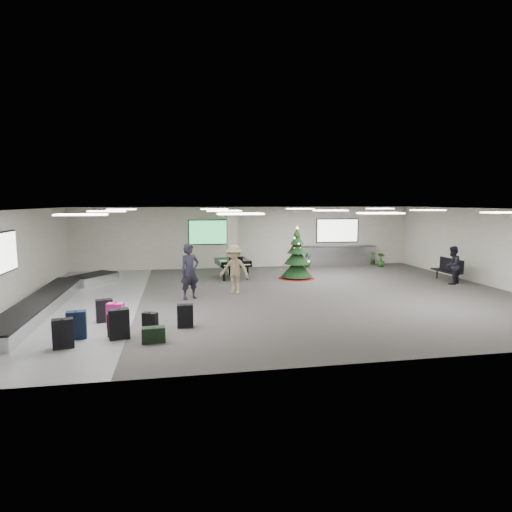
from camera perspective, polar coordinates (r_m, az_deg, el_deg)
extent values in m
plane|color=#3C3937|center=(16.09, 2.94, -5.20)|extent=(18.00, 18.00, 0.00)
cube|color=#AFABA0|center=(22.66, -1.15, 2.51)|extent=(18.00, 0.02, 3.20)
cube|color=#AFABA0|center=(9.24, 13.16, -4.54)|extent=(18.00, 0.02, 3.20)
cube|color=#AFABA0|center=(16.29, -29.52, -0.26)|extent=(0.02, 14.00, 3.20)
cube|color=#AFABA0|center=(19.94, 29.02, 0.97)|extent=(0.02, 14.00, 3.20)
cube|color=silver|center=(15.72, 3.01, 6.27)|extent=(18.00, 14.00, 0.02)
cube|color=slate|center=(16.02, -22.36, -5.78)|extent=(4.00, 14.00, 0.01)
cube|color=#A7A099|center=(21.13, -3.21, 2.16)|extent=(0.50, 0.50, 3.20)
cube|color=green|center=(22.35, -6.20, 3.18)|extent=(2.20, 0.08, 1.30)
cube|color=white|center=(23.91, 10.80, 3.35)|extent=(2.40, 0.08, 1.30)
cube|color=white|center=(15.31, -30.62, 0.38)|extent=(0.08, 2.10, 1.30)
cube|color=white|center=(11.52, -22.26, 5.12)|extent=(1.20, 0.60, 0.04)
cube|color=white|center=(15.46, -19.27, 5.65)|extent=(1.20, 0.60, 0.04)
cube|color=white|center=(19.42, -17.49, 5.95)|extent=(1.20, 0.60, 0.04)
cube|color=white|center=(11.41, -2.10, 5.63)|extent=(1.20, 0.60, 0.04)
cube|color=white|center=(15.38, -4.29, 6.02)|extent=(1.20, 0.60, 0.04)
cube|color=white|center=(19.36, -5.59, 6.24)|extent=(1.20, 0.60, 0.04)
cube|color=white|center=(12.63, 16.25, 5.50)|extent=(1.20, 0.60, 0.04)
cube|color=white|center=(16.30, 9.90, 6.00)|extent=(1.20, 0.60, 0.04)
cube|color=white|center=(20.10, 5.92, 6.27)|extent=(1.20, 0.60, 0.04)
cube|color=white|center=(14.86, 30.22, 5.03)|extent=(1.20, 0.60, 0.04)
cube|color=white|center=(18.09, 21.93, 5.70)|extent=(1.20, 0.60, 0.04)
cube|color=white|center=(21.57, 16.22, 6.09)|extent=(1.20, 0.60, 0.04)
cube|color=silver|center=(15.28, -26.85, -5.92)|extent=(1.00, 8.00, 0.38)
cube|color=black|center=(15.23, -26.89, -5.15)|extent=(0.95, 7.90, 0.05)
cube|color=silver|center=(19.48, -20.81, -2.91)|extent=(1.97, 2.21, 0.38)
cube|color=black|center=(19.45, -20.84, -2.30)|extent=(1.87, 2.10, 0.05)
cube|color=silver|center=(23.76, 10.98, -0.01)|extent=(4.00, 0.60, 1.05)
cube|color=#2B2A2D|center=(23.70, 11.01, 1.28)|extent=(4.05, 0.65, 0.04)
cube|color=black|center=(11.49, -17.79, -8.63)|extent=(0.55, 0.38, 0.77)
cube|color=black|center=(11.39, -17.87, -6.70)|extent=(0.07, 0.17, 0.02)
cube|color=black|center=(11.63, -18.19, -8.87)|extent=(0.44, 0.38, 0.60)
cube|color=black|center=(11.55, -18.25, -7.39)|extent=(0.09, 0.12, 0.02)
cube|color=#E51D82|center=(12.51, -18.22, -7.55)|extent=(0.49, 0.35, 0.69)
cube|color=black|center=(12.43, -18.29, -5.96)|extent=(0.06, 0.15, 0.02)
cube|color=black|center=(12.08, -9.41, -7.90)|extent=(0.45, 0.26, 0.65)
cube|color=black|center=(11.99, -9.44, -6.34)|extent=(0.04, 0.14, 0.02)
cube|color=black|center=(11.86, -22.81, -8.49)|extent=(0.50, 0.33, 0.72)
cube|color=black|center=(11.77, -22.89, -6.75)|extent=(0.05, 0.17, 0.02)
cube|color=black|center=(11.26, -24.33, -9.40)|extent=(0.52, 0.36, 0.71)
cube|color=black|center=(11.17, -24.43, -7.59)|extent=(0.07, 0.16, 0.02)
cube|color=black|center=(11.05, -13.50, -10.16)|extent=(0.58, 0.32, 0.38)
cube|color=black|center=(11.00, -13.53, -9.17)|extent=(0.04, 0.17, 0.02)
cube|color=black|center=(11.76, -13.93, -8.66)|extent=(0.44, 0.35, 0.56)
cube|color=black|center=(11.69, -13.97, -7.29)|extent=(0.08, 0.12, 0.02)
cube|color=black|center=(13.20, -19.56, -6.89)|extent=(0.51, 0.37, 0.67)
cube|color=black|center=(13.12, -19.62, -5.42)|extent=(0.07, 0.16, 0.02)
cone|color=maroon|center=(19.61, 5.44, -2.81)|extent=(1.69, 1.69, 0.11)
cylinder|color=#3F2819|center=(19.58, 5.45, -2.33)|extent=(0.11, 0.11, 0.44)
cone|color=black|center=(19.54, 5.46, -1.56)|extent=(1.42, 1.42, 0.80)
cone|color=black|center=(19.46, 5.48, 0.00)|extent=(1.16, 1.16, 0.71)
cone|color=black|center=(19.41, 5.49, 1.30)|extent=(0.89, 0.89, 0.62)
cone|color=black|center=(19.38, 5.50, 2.34)|extent=(0.62, 0.62, 0.53)
cone|color=black|center=(19.35, 5.51, 3.26)|extent=(0.36, 0.36, 0.40)
cone|color=#FFE566|center=(19.34, 5.52, 3.84)|extent=(0.14, 0.14, 0.16)
cube|color=black|center=(19.52, -3.14, -0.80)|extent=(1.55, 1.71, 0.25)
cube|color=black|center=(18.70, -2.54, -1.37)|extent=(1.33, 0.40, 0.09)
cube|color=white|center=(18.67, -2.52, -1.21)|extent=(1.18, 0.24, 0.02)
cube|color=black|center=(18.88, -2.71, -0.51)|extent=(0.63, 0.09, 0.20)
cylinder|color=black|center=(18.86, -4.30, -2.42)|extent=(0.09, 0.09, 0.61)
cylinder|color=black|center=(19.11, -1.11, -2.27)|extent=(0.09, 0.09, 0.61)
cylinder|color=black|center=(20.19, -3.54, -1.77)|extent=(0.09, 0.09, 0.61)
cube|color=black|center=(20.58, 24.03, -1.85)|extent=(0.57, 1.58, 0.06)
cylinder|color=black|center=(20.11, 25.00, -2.76)|extent=(0.06, 0.06, 0.42)
cylinder|color=black|center=(21.12, 23.04, -2.21)|extent=(0.06, 0.06, 0.42)
cube|color=black|center=(20.67, 24.62, -1.02)|extent=(0.10, 1.57, 0.52)
imported|color=black|center=(15.40, -8.82, -2.07)|extent=(0.86, 0.75, 1.99)
imported|color=#8F7858|center=(16.20, -2.89, -1.78)|extent=(1.38, 1.21, 1.85)
imported|color=black|center=(19.83, 24.71, -1.13)|extent=(0.99, 0.95, 1.61)
imported|color=#133C14|center=(22.58, 6.95, -0.65)|extent=(0.55, 0.54, 0.78)
imported|color=#133C14|center=(23.90, 16.34, -0.48)|extent=(0.60, 0.60, 0.75)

